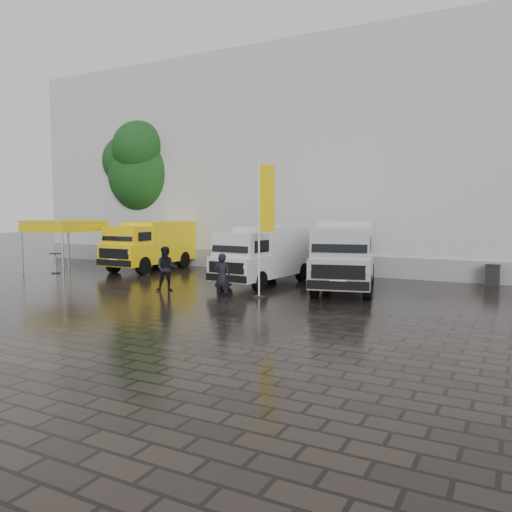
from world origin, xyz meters
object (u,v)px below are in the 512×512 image
(flagpole, at_px, (263,221))
(person_front, at_px, (222,278))
(cocktail_table, at_px, (55,263))
(person_tent, at_px, (167,269))
(canopy_tent, at_px, (64,224))
(van_white, at_px, (266,255))
(van_yellow, at_px, (150,246))
(van_silver, at_px, (345,255))
(wheelie_bin, at_px, (493,275))

(flagpole, bearing_deg, person_front, -120.25)
(cocktail_table, xyz_separation_m, person_tent, (8.60, -1.84, 0.37))
(canopy_tent, bearing_deg, person_tent, -14.20)
(van_white, bearing_deg, cocktail_table, -166.17)
(van_yellow, distance_m, canopy_tent, 4.49)
(van_silver, relative_size, canopy_tent, 2.09)
(van_silver, bearing_deg, wheelie_bin, 23.35)
(van_yellow, xyz_separation_m, canopy_tent, (-2.86, -3.23, 1.24))
(van_silver, height_order, canopy_tent, van_silver)
(van_silver, height_order, flagpole, flagpole)
(van_white, bearing_deg, van_silver, 5.26)
(canopy_tent, relative_size, person_front, 1.81)
(van_yellow, relative_size, cocktail_table, 5.44)
(canopy_tent, bearing_deg, wheelie_bin, 15.73)
(van_silver, distance_m, person_tent, 7.21)
(van_yellow, xyz_separation_m, wheelie_bin, (16.69, 2.28, -0.84))
(van_silver, height_order, person_tent, van_silver)
(van_yellow, relative_size, van_white, 0.97)
(van_silver, height_order, cocktail_table, van_silver)
(van_yellow, bearing_deg, van_white, -13.61)
(van_yellow, bearing_deg, cocktail_table, -135.84)
(canopy_tent, bearing_deg, van_silver, 6.22)
(van_white, xyz_separation_m, person_front, (0.64, -4.64, -0.40))
(flagpole, xyz_separation_m, person_tent, (-4.13, -0.43, -1.92))
(person_tent, bearing_deg, van_yellow, 100.25)
(van_silver, bearing_deg, van_white, 166.64)
(canopy_tent, bearing_deg, van_white, 8.17)
(cocktail_table, bearing_deg, canopy_tent, 22.85)
(flagpole, bearing_deg, wheelie_bin, 44.23)
(van_white, bearing_deg, wheelie_bin, 29.17)
(van_white, xyz_separation_m, flagpole, (1.50, -3.17, 1.55))
(van_white, xyz_separation_m, wheelie_bin, (8.82, 3.97, -0.80))
(cocktail_table, bearing_deg, van_white, 8.86)
(flagpole, xyz_separation_m, cocktail_table, (-12.73, 1.42, -2.29))
(van_white, relative_size, person_tent, 3.28)
(canopy_tent, relative_size, flagpole, 0.62)
(van_silver, bearing_deg, flagpole, -136.91)
(canopy_tent, distance_m, wheelie_bin, 20.42)
(canopy_tent, xyz_separation_m, cocktail_table, (-0.50, -0.21, -2.02))
(van_silver, distance_m, flagpole, 4.06)
(flagpole, height_order, wheelie_bin, flagpole)
(flagpole, height_order, person_tent, flagpole)
(van_silver, bearing_deg, cocktail_table, 173.15)
(van_silver, relative_size, flagpole, 1.29)
(flagpole, height_order, person_front, flagpole)
(van_yellow, distance_m, van_white, 8.05)
(wheelie_bin, height_order, person_front, person_front)
(van_white, relative_size, cocktail_table, 5.61)
(wheelie_bin, bearing_deg, cocktail_table, -160.40)
(van_white, distance_m, wheelie_bin, 9.71)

